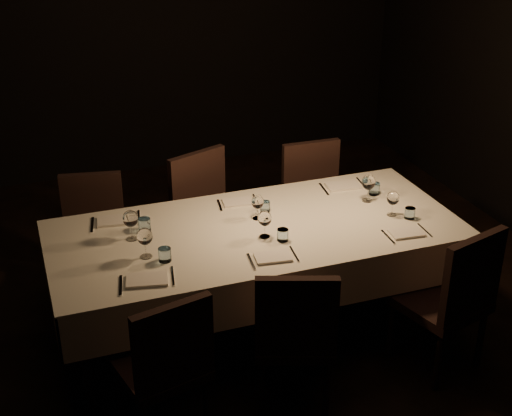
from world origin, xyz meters
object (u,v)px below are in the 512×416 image
object	(u,v)px
dining_table	(256,239)
chair_far_right	(315,199)
chair_near_right	(453,295)
chair_near_center	(295,332)
chair_far_center	(208,214)
chair_near_left	(166,361)
chair_far_left	(94,230)

from	to	relation	value
dining_table	chair_far_right	distance (m)	1.06
chair_near_right	chair_far_right	distance (m)	1.51
chair_near_center	chair_near_right	distance (m)	0.99
chair_near_right	chair_far_center	xyz separation A→B (m)	(-1.04, 1.48, 0.01)
dining_table	chair_far_right	bearing A→B (deg)	45.17
chair_near_center	chair_far_center	size ratio (longest dim) A/B	0.93
chair_near_left	dining_table	bearing A→B (deg)	-148.54
chair_near_left	chair_far_center	bearing A→B (deg)	-127.11
chair_far_left	chair_far_center	bearing A→B (deg)	2.43
chair_far_left	chair_near_left	bearing A→B (deg)	-74.49
chair_far_right	chair_far_left	bearing A→B (deg)	177.95
chair_near_left	chair_far_center	xyz separation A→B (m)	(0.66, 1.47, 0.04)
dining_table	chair_near_center	xyz separation A→B (m)	(-0.04, -0.74, -0.19)
chair_near_left	chair_near_right	size ratio (longest dim) A/B	0.93
chair_near_left	chair_near_right	bearing A→B (deg)	166.64
chair_near_center	chair_near_right	size ratio (longest dim) A/B	0.94
dining_table	chair_far_center	size ratio (longest dim) A/B	2.60
chair_near_left	chair_far_left	size ratio (longest dim) A/B	1.01
chair_near_center	chair_far_center	xyz separation A→B (m)	(-0.06, 1.47, 0.03)
chair_far_right	chair_near_right	bearing A→B (deg)	-81.00
chair_near_left	chair_near_center	world-z (taller)	chair_near_center
dining_table	chair_near_left	distance (m)	1.08
dining_table	chair_far_left	bearing A→B (deg)	136.59
dining_table	chair_far_center	world-z (taller)	chair_far_center
dining_table	chair_far_right	xyz separation A→B (m)	(0.74, 0.75, -0.17)
chair_near_right	chair_far_right	bearing A→B (deg)	-98.10
chair_near_right	chair_far_right	world-z (taller)	chair_near_right
chair_far_left	chair_near_right	bearing A→B (deg)	-30.36
chair_near_center	chair_far_left	bearing A→B (deg)	-41.97
dining_table	chair_far_left	xyz separation A→B (m)	(-0.89, 0.84, -0.20)
chair_near_right	chair_far_right	xyz separation A→B (m)	(-0.20, 1.50, -0.01)
chair_far_left	chair_far_center	xyz separation A→B (m)	(0.79, -0.11, 0.04)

